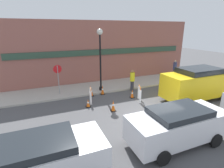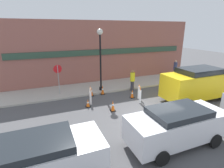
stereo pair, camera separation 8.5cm
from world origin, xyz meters
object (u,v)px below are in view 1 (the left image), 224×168
at_px(streetlamp_post, 100,52).
at_px(work_van, 198,82).
at_px(stop_sign, 58,75).
at_px(parked_car_1, 178,124).
at_px(person_pedestrian, 175,68).
at_px(parked_car_0, 36,161).
at_px(person_worker, 132,80).

height_order(streetlamp_post, work_van, streetlamp_post).
height_order(streetlamp_post, stop_sign, streetlamp_post).
relative_size(parked_car_1, work_van, 0.86).
distance_m(streetlamp_post, stop_sign, 3.52).
relative_size(person_pedestrian, parked_car_0, 0.39).
height_order(stop_sign, parked_car_0, stop_sign).
xyz_separation_m(parked_car_0, parked_car_1, (5.58, 0.00, 0.01)).
xyz_separation_m(streetlamp_post, parked_car_1, (0.86, -7.50, -2.23)).
bearing_deg(streetlamp_post, stop_sign, 174.22).
distance_m(person_worker, parked_car_1, 6.86).
bearing_deg(work_van, streetlamp_post, 144.29).
distance_m(stop_sign, parked_car_1, 8.81).
distance_m(person_pedestrian, work_van, 5.47).
xyz_separation_m(person_worker, person_pedestrian, (5.70, 1.64, 0.12)).
bearing_deg(parked_car_0, person_pedestrian, 33.09).
xyz_separation_m(person_pedestrian, parked_car_0, (-12.79, -8.33, -0.12)).
bearing_deg(work_van, parked_car_0, -161.94).
relative_size(stop_sign, person_pedestrian, 1.29).
height_order(parked_car_0, parked_car_1, parked_car_1).
bearing_deg(stop_sign, work_van, 143.51).
height_order(streetlamp_post, parked_car_0, streetlamp_post).
xyz_separation_m(person_worker, parked_car_1, (-1.51, -6.69, 0.00)).
bearing_deg(streetlamp_post, parked_car_1, -83.45).
bearing_deg(parked_car_1, streetlamp_post, 96.55).
relative_size(person_pedestrian, work_van, 0.34).
bearing_deg(parked_car_0, person_worker, 43.35).
bearing_deg(streetlamp_post, person_worker, -18.81).
distance_m(person_pedestrian, parked_car_1, 11.02).
bearing_deg(parked_car_1, work_van, 35.08).
bearing_deg(stop_sign, parked_car_0, 68.65).
distance_m(parked_car_1, work_van, 5.92).
xyz_separation_m(stop_sign, parked_car_0, (-1.57, -7.82, -0.68)).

